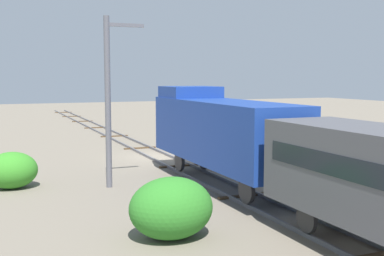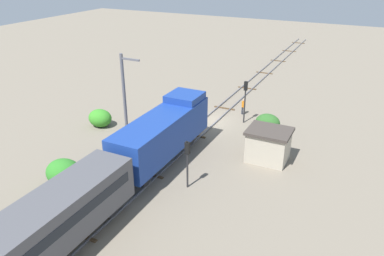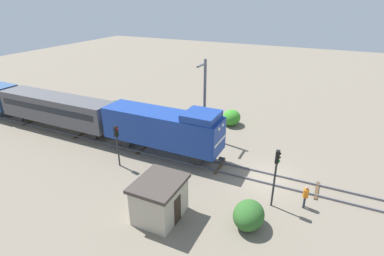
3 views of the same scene
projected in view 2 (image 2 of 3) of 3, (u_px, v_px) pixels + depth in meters
The scene contains 12 objects.
ground_plane at pixel (210, 121), 38.60m from camera, with size 140.70×140.70×0.00m, color #756B5B.
railway_track at pixel (210, 120), 38.57m from camera, with size 2.40×93.80×0.16m.
locomotive at pixel (164, 131), 29.81m from camera, with size 2.90×11.60×4.60m.
passenger_car_leading at pixel (32, 235), 19.05m from camera, with size 2.84×14.00×3.66m.
traffic_signal_near at pixel (245, 94), 37.00m from camera, with size 0.32×0.34×4.36m.
traffic_signal_mid at pixel (187, 156), 26.45m from camera, with size 0.32×0.34×3.69m.
worker_near_track at pixel (243, 106), 39.85m from camera, with size 0.38×0.38×1.70m.
catenary_mast at pixel (125, 97), 32.65m from camera, with size 1.94×0.28×8.11m.
relay_hut at pixel (268, 145), 30.65m from camera, with size 3.50×2.90×2.74m.
bush_near at pixel (268, 123), 36.03m from camera, with size 2.39×1.95×1.74m, color #2D5F26.
bush_mid at pixel (100, 118), 37.08m from camera, with size 2.41×1.97×1.75m, color #368926.
bush_back at pixel (64, 173), 27.38m from camera, with size 2.80×2.29×2.04m, color #2D7A26.
Camera 2 is at (-13.99, 32.59, 15.39)m, focal length 35.00 mm.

